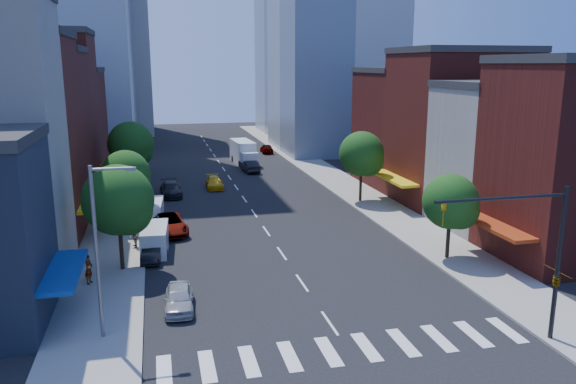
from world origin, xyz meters
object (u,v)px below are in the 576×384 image
parked_car_second (152,251)px  traffic_car_oncoming (250,166)px  parked_car_rear (171,189)px  cargo_van_near (155,240)px  taxi (214,182)px  cargo_van_far (152,212)px  parked_car_third (169,224)px  traffic_car_far (267,148)px  pedestrian_near (89,269)px  parked_car_front (179,298)px  box_truck (244,153)px  pedestrian_far (134,237)px

parked_car_second → traffic_car_oncoming: 34.60m
parked_car_rear → cargo_van_near: bearing=-99.3°
taxi → cargo_van_far: bearing=-116.9°
parked_car_third → taxi: (5.62, 16.91, -0.13)m
traffic_car_far → pedestrian_near: size_ratio=2.22×
parked_car_front → taxi: bearing=83.6°
parked_car_rear → box_truck: bearing=55.5°
cargo_van_far → parked_car_rear: bearing=83.3°
parked_car_rear → taxi: size_ratio=1.13×
parked_car_third → pedestrian_near: (-5.31, -10.56, 0.32)m
parked_car_front → traffic_car_far: (16.48, 56.91, 0.03)m
pedestrian_far → cargo_van_near: bearing=50.2°
parked_car_second → traffic_car_far: traffic_car_far is taller
cargo_van_far → taxi: (7.01, 13.48, -0.35)m
pedestrian_far → parked_car_rear: bearing=163.5°
cargo_van_near → taxi: 22.70m
cargo_van_far → parked_car_front: bearing=-81.3°
taxi → traffic_car_far: traffic_car_far is taller
cargo_van_far → box_truck: size_ratio=0.59×
cargo_van_far → traffic_car_oncoming: bearing=64.5°
box_truck → parked_car_third: bearing=-114.0°
parked_car_front → traffic_car_far: traffic_car_far is taller
cargo_van_far → box_truck: (12.85, 28.78, 0.54)m
cargo_van_near → taxi: size_ratio=1.06×
cargo_van_far → pedestrian_far: bearing=-96.7°
parked_car_third → traffic_car_far: (16.62, 41.35, -0.07)m
cargo_van_far → pedestrian_far: (-1.36, -7.11, -0.03)m
traffic_car_oncoming → pedestrian_near: 39.93m
traffic_car_oncoming → pedestrian_far: 32.61m
parked_car_rear → traffic_car_far: 31.73m
traffic_car_oncoming → traffic_car_far: traffic_car_oncoming is taller
box_truck → pedestrian_near: bearing=-115.8°
parked_car_third → cargo_van_far: bearing=104.3°
taxi → box_truck: bearing=69.7°
parked_car_front → parked_car_rear: size_ratio=0.80×
parked_car_rear → pedestrian_far: size_ratio=3.07×
parked_car_third → parked_car_front: bearing=-97.2°
parked_car_second → cargo_van_near: (0.22, 1.69, 0.35)m
taxi → box_truck: size_ratio=0.55×
parked_car_front → parked_car_third: parked_car_third is taller
parked_car_second → cargo_van_far: 9.89m
parked_car_third → traffic_car_far: 44.56m
cargo_van_far → pedestrian_near: bearing=-101.6°
cargo_van_far → traffic_car_far: (18.01, 37.92, -0.28)m
pedestrian_near → traffic_car_oncoming: bearing=-7.3°
cargo_van_near → pedestrian_near: (-4.16, -5.80, 0.12)m
taxi → parked_car_second: bearing=-106.1°
parked_car_third → cargo_van_near: cargo_van_near is taller
parked_car_rear → cargo_van_far: bearing=-104.6°
parked_car_front → pedestrian_near: (-5.46, 5.00, 0.41)m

